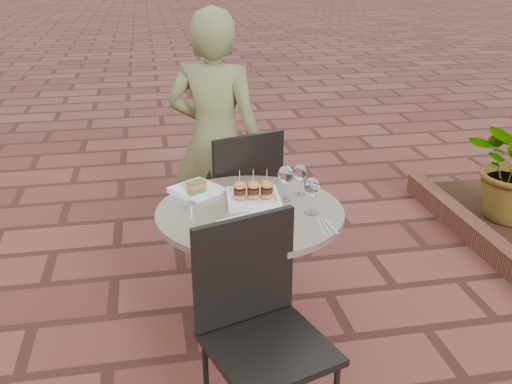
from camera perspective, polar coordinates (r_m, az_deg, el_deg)
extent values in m
plane|color=brown|center=(3.03, 1.89, -15.20)|extent=(60.00, 60.00, 0.00)
cylinder|color=gray|center=(3.09, -0.56, -13.83)|extent=(0.52, 0.52, 0.04)
cylinder|color=gray|center=(2.90, -0.59, -8.61)|extent=(0.08, 0.08, 0.70)
cylinder|color=gray|center=(2.73, -0.62, -2.08)|extent=(0.90, 0.90, 0.03)
cube|color=black|center=(3.50, -2.25, -0.96)|extent=(0.56, 0.56, 0.03)
cube|color=black|center=(3.24, -0.72, 1.82)|extent=(0.43, 0.17, 0.46)
cylinder|color=black|center=(3.83, -0.94, -2.54)|extent=(0.02, 0.02, 0.44)
cylinder|color=black|center=(3.69, -6.17, -3.76)|extent=(0.02, 0.02, 0.44)
cylinder|color=black|center=(3.53, 1.97, -4.86)|extent=(0.02, 0.02, 0.44)
cylinder|color=black|center=(3.38, -3.61, -6.31)|extent=(0.02, 0.02, 0.44)
cube|color=black|center=(2.29, 1.33, -15.36)|extent=(0.56, 0.56, 0.03)
cube|color=black|center=(2.29, -1.16, -7.73)|extent=(0.43, 0.17, 0.46)
cylinder|color=black|center=(2.50, -5.00, -18.38)|extent=(0.02, 0.02, 0.44)
cylinder|color=black|center=(2.64, 2.82, -15.77)|extent=(0.02, 0.02, 0.44)
imported|color=brown|center=(3.49, -4.10, 5.01)|extent=(0.68, 0.58, 1.60)
cube|color=white|center=(2.93, -5.98, 0.07)|extent=(0.30, 0.30, 0.01)
cube|color=#C17144|center=(2.92, -6.00, 0.63)|extent=(0.11, 0.10, 0.03)
cube|color=#515D29|center=(2.91, -6.02, 0.98)|extent=(0.11, 0.10, 0.01)
cube|color=white|center=(2.81, -0.27, -0.80)|extent=(0.28, 0.28, 0.01)
cube|color=white|center=(2.52, -0.41, -3.76)|extent=(0.30, 0.30, 0.01)
ellipsoid|color=#D2566D|center=(2.46, -1.03, -4.12)|extent=(0.04, 0.03, 0.02)
cylinder|color=white|center=(2.70, 5.53, -2.02)|extent=(0.06, 0.06, 0.00)
cylinder|color=white|center=(2.69, 5.56, -1.22)|extent=(0.01, 0.01, 0.08)
ellipsoid|color=white|center=(2.65, 5.63, 0.48)|extent=(0.08, 0.08, 0.09)
cylinder|color=white|center=(2.66, 5.63, 0.38)|extent=(0.06, 0.06, 0.04)
cylinder|color=white|center=(2.84, 2.94, -0.71)|extent=(0.06, 0.06, 0.00)
cylinder|color=white|center=(2.82, 2.96, 0.07)|extent=(0.01, 0.01, 0.08)
ellipsoid|color=white|center=(2.79, 2.99, 1.72)|extent=(0.08, 0.08, 0.10)
cylinder|color=white|center=(2.90, 4.33, -0.20)|extent=(0.06, 0.06, 0.00)
cylinder|color=white|center=(2.89, 4.35, 0.49)|extent=(0.01, 0.01, 0.07)
ellipsoid|color=white|center=(2.86, 4.40, 1.96)|extent=(0.07, 0.07, 0.09)
cylinder|color=silver|center=(2.73, -6.58, -1.46)|extent=(0.05, 0.05, 0.04)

